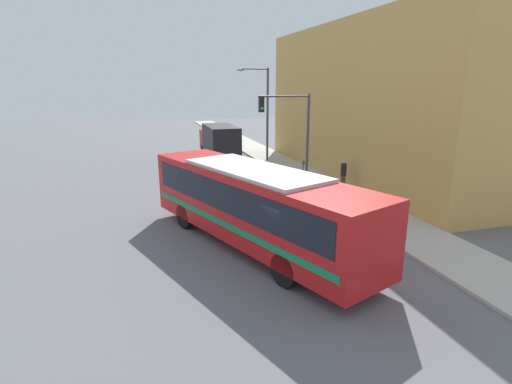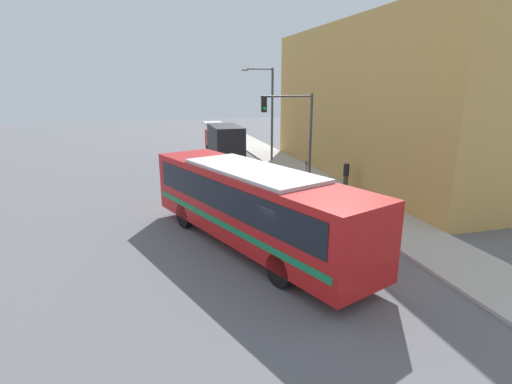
{
  "view_description": "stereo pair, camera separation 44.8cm",
  "coord_description": "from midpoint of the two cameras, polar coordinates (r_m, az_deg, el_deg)",
  "views": [
    {
      "loc": [
        -4.87,
        -11.98,
        6.22
      ],
      "look_at": [
        0.24,
        5.05,
        1.36
      ],
      "focal_mm": 28.0,
      "sensor_mm": 36.0,
      "label": 1
    },
    {
      "loc": [
        -4.44,
        -12.11,
        6.22
      ],
      "look_at": [
        0.24,
        5.05,
        1.36
      ],
      "focal_mm": 28.0,
      "sensor_mm": 36.0,
      "label": 2
    }
  ],
  "objects": [
    {
      "name": "pedestrian_near_corner",
      "position": [
        24.16,
        11.86,
        2.5
      ],
      "size": [
        0.34,
        0.34,
        1.74
      ],
      "color": "#47382D",
      "rests_on": "sidewalk"
    },
    {
      "name": "street_lamp",
      "position": [
        32.48,
        0.69,
        12.13
      ],
      "size": [
        2.59,
        0.28,
        7.26
      ],
      "color": "#47474C",
      "rests_on": "sidewalk"
    },
    {
      "name": "parking_meter",
      "position": [
        25.43,
        6.27,
        3.45
      ],
      "size": [
        0.14,
        0.14,
        1.37
      ],
      "color": "#47474C",
      "rests_on": "sidewalk"
    },
    {
      "name": "sidewalk",
      "position": [
        34.32,
        1.67,
        4.94
      ],
      "size": [
        2.97,
        70.0,
        0.12
      ],
      "color": "#B7B2A8",
      "rests_on": "ground_plane"
    },
    {
      "name": "ground_plane",
      "position": [
        14.33,
        4.07,
        -10.48
      ],
      "size": [
        120.0,
        120.0,
        0.0
      ],
      "primitive_type": "plane",
      "color": "slate"
    },
    {
      "name": "fire_hydrant",
      "position": [
        20.71,
        12.16,
        -1.06
      ],
      "size": [
        0.22,
        0.3,
        0.78
      ],
      "color": "gold",
      "rests_on": "sidewalk"
    },
    {
      "name": "city_bus",
      "position": [
        15.27,
        -1.21,
        -1.38
      ],
      "size": [
        6.46,
        11.56,
        3.15
      ],
      "rotation": [
        0.0,
        0.0,
        0.36
      ],
      "color": "red",
      "rests_on": "ground_plane"
    },
    {
      "name": "traffic_light_pole",
      "position": [
        24.49,
        4.55,
        9.77
      ],
      "size": [
        3.28,
        0.35,
        5.51
      ],
      "color": "#47474C",
      "rests_on": "sidewalk"
    },
    {
      "name": "building_facade",
      "position": [
        28.45,
        15.83,
        12.27
      ],
      "size": [
        6.0,
        22.05,
        10.01
      ],
      "color": "tan",
      "rests_on": "ground_plane"
    },
    {
      "name": "delivery_truck",
      "position": [
        33.88,
        -5.69,
        7.33
      ],
      "size": [
        2.26,
        7.01,
        2.88
      ],
      "color": "black",
      "rests_on": "ground_plane"
    }
  ]
}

